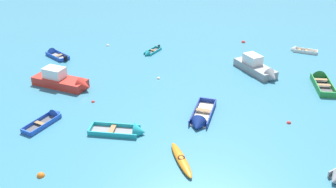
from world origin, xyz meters
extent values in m
cube|color=gray|center=(9.09, 21.21, 0.34)|extent=(2.67, 4.85, 0.69)
cone|color=gray|center=(9.66, 18.89, 0.38)|extent=(1.55, 1.22, 1.38)
cube|color=white|center=(8.99, 21.66, 1.11)|extent=(1.54, 1.88, 0.85)
cube|color=black|center=(9.16, 20.94, 1.28)|extent=(1.12, 0.40, 0.37)
cube|color=#4C4C51|center=(0.75, 28.46, 0.03)|extent=(2.06, 2.11, 0.06)
cube|color=teal|center=(1.03, 28.19, 0.12)|extent=(1.64, 1.71, 0.25)
cube|color=teal|center=(0.48, 28.73, 0.12)|extent=(1.64, 1.71, 0.25)
cube|color=teal|center=(1.56, 29.30, 0.12)|extent=(0.60, 0.58, 0.25)
cone|color=teal|center=(-0.08, 27.59, 0.14)|extent=(0.90, 0.90, 0.74)
cube|color=#937047|center=(0.84, 28.55, 0.17)|extent=(0.67, 0.65, 0.03)
cube|color=black|center=(1.62, 29.37, 0.21)|extent=(0.29, 0.29, 0.35)
cube|color=gray|center=(-9.05, 29.28, 0.05)|extent=(2.29, 2.83, 0.09)
cube|color=blue|center=(-9.50, 29.00, 0.18)|extent=(1.57, 2.44, 0.37)
cube|color=blue|center=(-8.59, 29.57, 0.18)|extent=(1.57, 2.44, 0.37)
cube|color=blue|center=(-8.29, 28.08, 0.18)|extent=(0.94, 0.65, 0.37)
cone|color=blue|center=(-9.83, 30.53, 0.20)|extent=(1.21, 1.09, 1.02)
cube|color=#937047|center=(-8.97, 29.16, 0.26)|extent=(0.96, 0.76, 0.03)
cube|color=black|center=(-8.23, 27.98, 0.31)|extent=(0.37, 0.37, 0.51)
ellipsoid|color=orange|center=(-1.27, 9.45, 0.17)|extent=(0.77, 3.75, 0.34)
torus|color=black|center=(-1.27, 9.45, 0.32)|extent=(0.47, 0.47, 0.07)
cube|color=beige|center=(1.83, 14.62, 0.06)|extent=(2.86, 3.78, 0.11)
cube|color=navy|center=(2.40, 14.30, 0.23)|extent=(1.95, 3.36, 0.46)
cube|color=navy|center=(1.27, 14.93, 0.23)|extent=(1.95, 3.36, 0.46)
cube|color=navy|center=(2.78, 16.28, 0.23)|extent=(1.16, 0.74, 0.46)
cone|color=navy|center=(0.85, 12.89, 0.25)|extent=(1.51, 1.37, 1.24)
cube|color=#937047|center=(1.93, 14.79, 0.32)|extent=(1.20, 0.91, 0.03)
cube|color=beige|center=(16.46, 24.67, 0.04)|extent=(2.32, 2.01, 0.08)
cube|color=white|center=(16.21, 24.33, 0.16)|extent=(1.97, 1.48, 0.32)
cube|color=white|center=(16.71, 25.01, 0.16)|extent=(1.97, 1.48, 0.32)
cube|color=white|center=(17.43, 23.95, 0.16)|extent=(0.56, 0.72, 0.32)
cone|color=white|center=(15.45, 25.42, 0.17)|extent=(0.92, 0.98, 0.81)
cube|color=#937047|center=(16.56, 24.60, 0.22)|extent=(0.65, 0.76, 0.03)
cube|color=#937047|center=(15.99, 25.01, 0.22)|extent=(0.65, 0.76, 0.03)
cube|color=red|center=(-8.69, 22.31, 0.36)|extent=(4.92, 4.27, 0.73)
cone|color=red|center=(-6.66, 20.80, 0.40)|extent=(1.64, 1.73, 1.44)
cube|color=white|center=(-9.08, 22.60, 1.17)|extent=(2.14, 2.03, 0.89)
cube|color=black|center=(-8.45, 22.14, 1.35)|extent=(0.81, 1.02, 0.39)
cone|color=gray|center=(6.82, 5.41, 0.24)|extent=(1.02, 1.24, 1.07)
cube|color=#4C4C51|center=(13.35, 16.69, 0.07)|extent=(2.37, 3.84, 0.13)
cube|color=#288C3D|center=(12.75, 16.90, 0.26)|extent=(1.37, 3.61, 0.52)
cube|color=#288C3D|center=(13.96, 16.47, 0.26)|extent=(1.37, 3.61, 0.52)
cube|color=#288C3D|center=(12.71, 14.90, 0.26)|extent=(1.22, 0.55, 0.52)
cone|color=#288C3D|center=(14.03, 18.55, 0.29)|extent=(1.45, 1.24, 1.23)
cube|color=#937047|center=(13.29, 16.50, 0.36)|extent=(1.21, 0.76, 0.03)
cube|color=#937047|center=(13.66, 17.54, 0.36)|extent=(1.21, 0.76, 0.03)
cube|color=gray|center=(-4.93, 13.76, 0.05)|extent=(3.49, 2.30, 0.09)
cube|color=teal|center=(-4.70, 14.35, 0.18)|extent=(3.22, 1.32, 0.36)
cube|color=teal|center=(-5.16, 13.17, 0.18)|extent=(3.22, 1.32, 0.36)
cube|color=teal|center=(-6.53, 14.38, 0.18)|extent=(0.57, 1.21, 0.36)
cone|color=teal|center=(-3.26, 13.11, 0.20)|extent=(1.17, 1.42, 1.22)
cube|color=#937047|center=(-5.09, 13.83, 0.25)|extent=(0.75, 1.19, 0.03)
cube|color=#4C4C51|center=(-9.93, 15.94, 0.04)|extent=(2.59, 2.71, 0.09)
cube|color=blue|center=(-10.30, 16.28, 0.18)|extent=(2.04, 2.23, 0.36)
cube|color=blue|center=(-9.57, 15.61, 0.18)|extent=(2.04, 2.23, 0.36)
cube|color=blue|center=(-10.93, 14.85, 0.18)|extent=(0.78, 0.73, 0.36)
cone|color=blue|center=(-8.89, 17.08, 0.20)|extent=(1.15, 1.14, 0.94)
cube|color=#937047|center=(-10.04, 15.83, 0.25)|extent=(0.86, 0.82, 0.03)
sphere|color=red|center=(-9.40, 26.35, 0.00)|extent=(0.30, 0.30, 0.30)
sphere|color=orange|center=(-9.71, 10.04, 0.00)|extent=(0.48, 0.48, 0.48)
sphere|color=silver|center=(-3.71, 31.49, 0.00)|extent=(0.33, 0.33, 0.33)
sphere|color=red|center=(11.33, 29.05, 0.00)|extent=(0.44, 0.44, 0.44)
sphere|color=red|center=(7.57, 12.05, 0.00)|extent=(0.32, 0.32, 0.32)
sphere|color=silver|center=(-0.06, 21.76, 0.00)|extent=(0.32, 0.32, 0.32)
sphere|color=red|center=(-6.12, 18.63, 0.00)|extent=(0.28, 0.28, 0.28)
camera|label=1|loc=(-6.56, -9.18, 14.71)|focal=41.11mm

